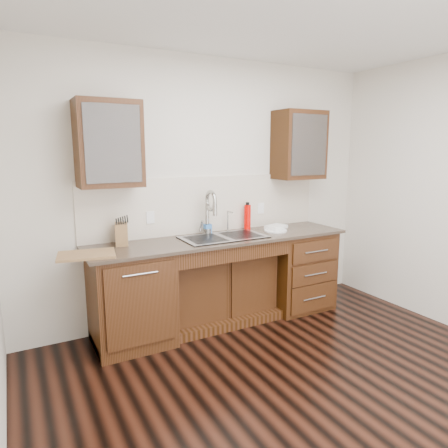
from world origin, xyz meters
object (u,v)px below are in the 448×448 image
plate (275,231)px  cutting_board (86,255)px  water_bottle (247,217)px  soap_bottle (208,227)px  knife_block (122,234)px

plate → cutting_board: size_ratio=0.54×
water_bottle → soap_bottle: bearing=-179.0°
soap_bottle → cutting_board: bearing=-165.4°
water_bottle → plate: size_ratio=1.11×
knife_block → soap_bottle: bearing=16.4°
water_bottle → cutting_board: (-1.76, -0.32, -0.13)m
cutting_board → water_bottle: bearing=10.2°
knife_block → cutting_board: 0.45m
cutting_board → knife_block: bearing=35.8°
plate → water_bottle: bearing=133.9°
water_bottle → cutting_board: 1.79m
soap_bottle → plate: (0.71, -0.22, -0.07)m
plate → knife_block: knife_block is taller
water_bottle → cutting_board: bearing=-169.8°
plate → cutting_board: bearing=-177.4°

